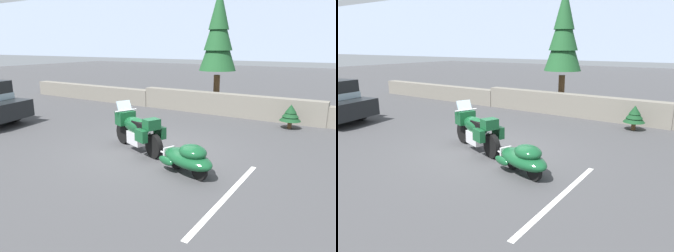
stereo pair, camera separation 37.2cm
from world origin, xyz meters
The scene contains 7 objects.
ground_plane centered at (0.00, 0.00, 0.00)m, with size 80.00×80.00×0.00m, color #424244.
stone_guard_wall centered at (-0.34, 5.63, 0.42)m, with size 24.00×0.57×0.94m.
touring_motorcycle centered at (-0.36, -0.13, 0.62)m, with size 2.20×1.24×1.33m.
car_shaped_trailer centered at (1.70, -0.95, 0.41)m, with size 2.18×1.20×0.76m.
pine_tree_tall centered at (-0.92, 6.81, 3.45)m, with size 1.70×1.70×5.51m.
pine_sapling_near centered at (2.87, 4.68, 0.55)m, with size 0.74×0.74×0.88m.
parking_stripe_marker centered at (2.89, -1.50, 0.00)m, with size 0.12×3.60×0.01m, color silver.
Camera 1 is at (4.89, -7.01, 2.91)m, focal length 33.59 mm.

